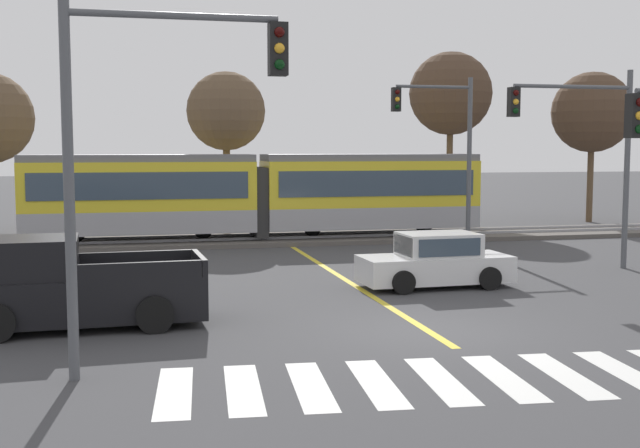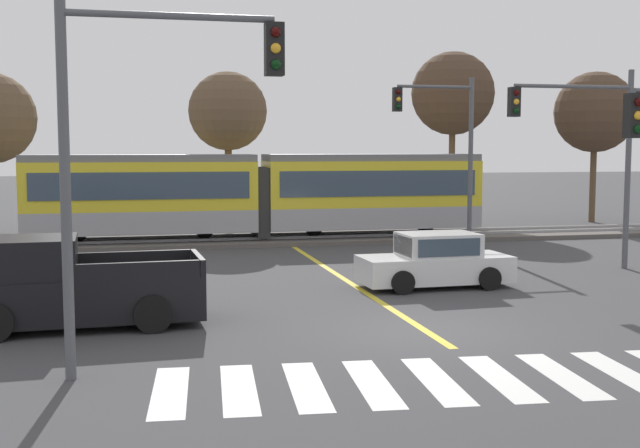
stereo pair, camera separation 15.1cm
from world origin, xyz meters
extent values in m
plane|color=#3D3D3F|center=(0.00, 0.00, 0.00)|extent=(200.00, 200.00, 0.00)
cube|color=#56514C|center=(0.00, 16.82, 0.09)|extent=(120.00, 4.00, 0.18)
cube|color=#939399|center=(0.00, 16.10, 0.23)|extent=(120.00, 0.08, 0.10)
cube|color=#939399|center=(0.00, 17.54, 0.23)|extent=(120.00, 0.08, 0.10)
cube|color=#9E9EA3|center=(-5.79, 16.82, 0.98)|extent=(9.00, 2.60, 0.90)
cube|color=yellow|center=(-5.79, 16.82, 2.38)|extent=(9.00, 2.60, 1.90)
cube|color=#384756|center=(-5.79, 15.50, 2.43)|extent=(8.28, 0.04, 1.04)
cube|color=slate|center=(-5.79, 16.82, 3.47)|extent=(9.00, 2.39, 0.28)
cylinder|color=black|center=(-3.31, 16.82, 0.53)|extent=(0.70, 0.20, 0.70)
cylinder|color=black|center=(-8.26, 16.82, 0.53)|extent=(0.70, 0.20, 0.70)
cube|color=#9E9EA3|center=(3.71, 16.82, 0.98)|extent=(9.00, 2.60, 0.90)
cube|color=yellow|center=(3.71, 16.82, 2.38)|extent=(9.00, 2.60, 1.90)
cube|color=#384756|center=(3.71, 15.50, 2.43)|extent=(8.28, 0.04, 1.04)
cube|color=slate|center=(3.71, 16.82, 3.47)|extent=(9.00, 2.39, 0.28)
cylinder|color=black|center=(6.19, 16.82, 0.53)|extent=(0.70, 0.20, 0.70)
cylinder|color=black|center=(1.24, 16.82, 0.53)|extent=(0.70, 0.20, 0.70)
cube|color=#2D2D2D|center=(-1.04, 16.82, 1.68)|extent=(0.50, 2.34, 2.80)
cube|color=silver|center=(-5.48, -3.07, 0.00)|extent=(0.79, 2.84, 0.01)
cube|color=silver|center=(-4.38, -3.16, 0.00)|extent=(0.79, 2.84, 0.01)
cube|color=silver|center=(-3.29, -3.25, 0.00)|extent=(0.79, 2.84, 0.01)
cube|color=silver|center=(-2.19, -3.34, 0.00)|extent=(0.79, 2.84, 0.01)
cube|color=silver|center=(-1.10, -3.44, 0.00)|extent=(0.79, 2.84, 0.01)
cube|color=silver|center=(0.00, -3.53, 0.00)|extent=(0.79, 2.84, 0.01)
cube|color=silver|center=(1.10, -3.62, 0.00)|extent=(0.79, 2.84, 0.01)
cube|color=silver|center=(2.19, -3.71, 0.00)|extent=(0.79, 2.84, 0.01)
cube|color=gold|center=(0.00, 6.64, 0.00)|extent=(0.20, 16.35, 0.01)
cube|color=silver|center=(2.12, 5.12, 0.52)|extent=(4.25, 1.83, 0.72)
cube|color=silver|center=(2.22, 5.12, 1.20)|extent=(2.15, 1.59, 0.64)
cube|color=#384756|center=(1.23, 5.09, 1.20)|extent=(0.15, 1.43, 0.52)
cube|color=#384756|center=(2.25, 4.34, 1.20)|extent=(1.79, 0.10, 0.48)
cylinder|color=black|center=(0.89, 4.23, 0.32)|extent=(0.65, 0.24, 0.64)
cylinder|color=black|center=(0.84, 5.93, 0.32)|extent=(0.65, 0.24, 0.64)
cylinder|color=black|center=(3.41, 4.31, 0.32)|extent=(0.65, 0.24, 0.64)
cylinder|color=black|center=(3.36, 6.01, 0.32)|extent=(0.65, 0.24, 0.64)
cube|color=black|center=(-7.27, 2.08, 0.66)|extent=(5.48, 2.20, 0.96)
cube|color=black|center=(-8.08, 2.04, 1.56)|extent=(1.78, 1.91, 0.84)
cube|color=black|center=(-6.02, 1.21, 1.32)|extent=(2.70, 0.24, 0.36)
cube|color=black|center=(-6.10, 3.05, 1.32)|extent=(2.70, 0.24, 0.36)
cube|color=black|center=(-4.64, 2.20, 1.32)|extent=(0.21, 1.96, 0.36)
cylinder|color=black|center=(-8.88, 2.99, 0.40)|extent=(0.81, 0.32, 0.80)
cylinder|color=black|center=(-5.66, 1.17, 0.40)|extent=(0.81, 0.32, 0.80)
cylinder|color=black|center=(-5.75, 3.13, 0.40)|extent=(0.81, 0.32, 0.80)
cylinder|color=#515459|center=(-7.08, -2.00, 3.20)|extent=(0.18, 0.18, 6.40)
cylinder|color=#515459|center=(-5.33, -2.00, 6.07)|extent=(3.50, 0.12, 0.12)
cube|color=black|center=(-3.58, -2.00, 5.57)|extent=(0.32, 0.28, 0.90)
sphere|color=#360605|center=(-3.58, -2.15, 5.84)|extent=(0.18, 0.18, 0.18)
sphere|color=#F7AA26|center=(-3.58, -2.15, 5.57)|extent=(0.18, 0.18, 0.18)
sphere|color=black|center=(-3.58, -2.15, 5.30)|extent=(0.18, 0.18, 0.18)
cylinder|color=#515459|center=(9.37, 7.02, 3.17)|extent=(0.18, 0.18, 6.34)
cylinder|color=#515459|center=(7.37, 7.02, 5.78)|extent=(4.00, 0.12, 0.12)
cube|color=black|center=(5.37, 7.02, 5.28)|extent=(0.32, 0.28, 0.90)
sphere|color=#360605|center=(5.37, 6.87, 5.55)|extent=(0.18, 0.18, 0.18)
sphere|color=#F7AA26|center=(5.37, 6.87, 5.28)|extent=(0.18, 0.18, 0.18)
sphere|color=black|center=(5.37, 6.87, 5.01)|extent=(0.18, 0.18, 0.18)
cube|color=black|center=(3.92, -1.25, 4.53)|extent=(0.32, 0.28, 0.90)
sphere|color=#360605|center=(3.92, -1.40, 4.80)|extent=(0.18, 0.18, 0.18)
sphere|color=#F7AA26|center=(3.92, -1.40, 4.53)|extent=(0.18, 0.18, 0.18)
sphere|color=black|center=(3.92, -1.40, 4.26)|extent=(0.18, 0.18, 0.18)
cylinder|color=#515459|center=(6.68, 13.26, 3.28)|extent=(0.18, 0.18, 6.57)
cylinder|color=#515459|center=(5.18, 13.26, 6.19)|extent=(3.00, 0.12, 0.12)
cube|color=black|center=(3.68, 13.26, 5.69)|extent=(0.32, 0.28, 0.90)
sphere|color=#360605|center=(3.68, 13.11, 5.96)|extent=(0.18, 0.18, 0.18)
sphere|color=#F7AA26|center=(3.68, 13.11, 5.69)|extent=(0.18, 0.18, 0.18)
sphere|color=black|center=(3.68, 13.11, 5.42)|extent=(0.18, 0.18, 0.18)
cylinder|color=brown|center=(-1.93, 20.33, 2.40)|extent=(0.32, 0.32, 4.81)
sphere|color=brown|center=(-1.93, 20.33, 5.51)|extent=(3.52, 3.52, 3.52)
cylinder|color=brown|center=(9.74, 22.68, 2.89)|extent=(0.32, 0.32, 5.78)
sphere|color=#4C3828|center=(9.74, 22.68, 6.62)|extent=(4.20, 4.20, 4.20)
cylinder|color=brown|center=(17.23, 21.78, 2.44)|extent=(0.32, 0.32, 4.88)
sphere|color=#4C3828|center=(17.23, 21.78, 5.71)|extent=(4.16, 4.16, 4.16)
camera|label=1|loc=(-6.05, -15.75, 3.89)|focal=45.00mm
camera|label=2|loc=(-5.91, -15.79, 3.89)|focal=45.00mm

